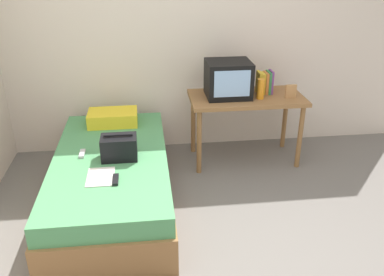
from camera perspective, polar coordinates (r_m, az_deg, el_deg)
The scene contains 13 objects.
ground_plane at distance 3.22m, azimuth 3.73°, elevation -15.98°, with size 8.00×8.00×0.00m, color slate.
wall_back at distance 4.48m, azimuth -0.51°, elevation 14.65°, with size 5.20×0.10×2.60m, color beige.
bed at distance 3.74m, azimuth -10.99°, elevation -5.66°, with size 1.00×2.00×0.47m.
desk at distance 4.29m, azimuth 7.51°, elevation 4.64°, with size 1.16×0.60×0.72m.
tv at distance 4.18m, azimuth 5.04°, elevation 8.14°, with size 0.44×0.39×0.36m.
water_bottle at distance 4.17m, azimuth 9.48°, elevation 6.73°, with size 0.07×0.07×0.20m, color orange.
book_row at distance 4.34m, azimuth 10.03°, elevation 7.57°, with size 0.15×0.16×0.24m.
picture_frame at distance 4.27m, azimuth 13.53°, elevation 6.32°, with size 0.11×0.02×0.13m, color #B27F4C.
pillow at distance 4.24m, azimuth -10.91°, elevation 2.79°, with size 0.49×0.31×0.14m, color yellow.
handbag at distance 3.53m, azimuth -10.06°, elevation -1.29°, with size 0.30×0.20×0.23m.
magazine at distance 3.31m, azimuth -12.55°, elevation -5.27°, with size 0.21×0.29×0.01m, color white.
remote_dark at distance 3.24m, azimuth -10.54°, elevation -5.69°, with size 0.04×0.16×0.02m, color black.
remote_silver at distance 3.69m, azimuth -14.97°, elevation -2.10°, with size 0.04×0.14×0.02m, color #B7B7BC.
Camera 1 is at (-0.49, -2.38, 2.11)m, focal length 38.51 mm.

